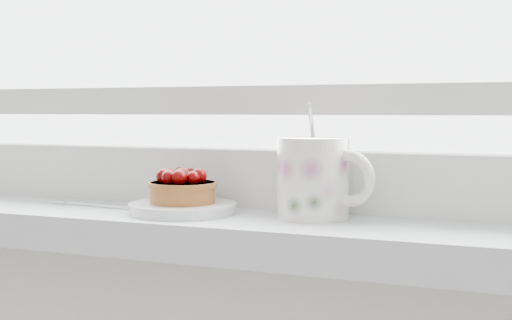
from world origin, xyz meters
The scene contains 4 objects.
saucer centered at (-0.05, 1.88, 0.95)m, with size 0.12×0.12×0.01m, color silver.
raspberry_tart centered at (-0.05, 1.88, 0.97)m, with size 0.08×0.08×0.04m.
floral_mug centered at (0.10, 1.90, 0.99)m, with size 0.12×0.09×0.13m.
fork centered at (-0.14, 1.89, 0.94)m, with size 0.22×0.05×0.00m.
Camera 1 is at (0.34, 1.16, 1.06)m, focal length 50.00 mm.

